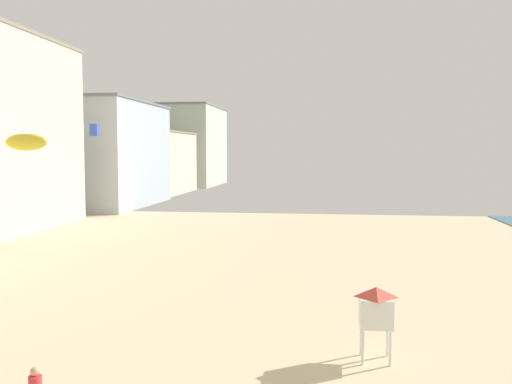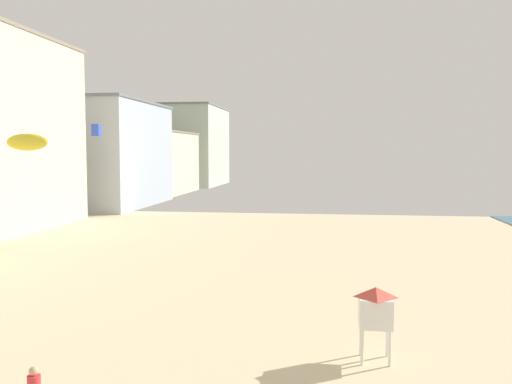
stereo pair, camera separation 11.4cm
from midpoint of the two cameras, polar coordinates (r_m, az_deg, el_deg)
boardwalk_hotel_far at (r=75.62m, az=-16.74°, el=3.80°), size 15.73×20.73×13.56m
boardwalk_hotel_distant at (r=95.96m, az=-11.35°, el=3.01°), size 13.72×17.79×10.40m
boardwalk_hotel_furthest at (r=116.87m, az=-7.88°, el=4.73°), size 16.25×21.58×16.39m
lifeguard_stand at (r=19.55m, az=12.12°, el=-11.59°), size 1.10×1.10×2.55m
kite_blue_box at (r=45.91m, az=-16.39°, el=6.16°), size 0.61×0.61×0.95m
kite_yellow_parafoil at (r=27.61m, az=-22.76°, el=4.78°), size 2.05×0.57×0.80m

